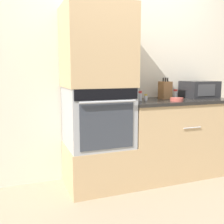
% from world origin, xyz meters
% --- Properties ---
extents(ground_plane, '(12.00, 12.00, 0.00)m').
position_xyz_m(ground_plane, '(0.00, 0.00, 0.00)').
color(ground_plane, gray).
extents(wall_back, '(8.00, 0.05, 2.50)m').
position_xyz_m(wall_back, '(0.00, 0.63, 1.25)').
color(wall_back, beige).
rests_on(wall_back, ground_plane).
extents(oven_cabinet_base, '(0.68, 0.60, 0.45)m').
position_xyz_m(oven_cabinet_base, '(-0.34, 0.30, 0.23)').
color(oven_cabinet_base, tan).
rests_on(oven_cabinet_base, ground_plane).
extents(wall_oven, '(0.66, 0.64, 0.62)m').
position_xyz_m(wall_oven, '(-0.34, 0.30, 0.77)').
color(wall_oven, '#9EA0A5').
rests_on(wall_oven, oven_cabinet_base).
extents(oven_cabinet_upper, '(0.68, 0.60, 0.81)m').
position_xyz_m(oven_cabinet_upper, '(-0.34, 0.30, 1.49)').
color(oven_cabinet_upper, tan).
rests_on(oven_cabinet_upper, wall_oven).
extents(counter_unit, '(1.29, 0.63, 0.92)m').
position_xyz_m(counter_unit, '(0.64, 0.30, 0.46)').
color(counter_unit, tan).
rests_on(counter_unit, ground_plane).
extents(microwave, '(0.40, 0.33, 0.21)m').
position_xyz_m(microwave, '(1.03, 0.38, 1.02)').
color(microwave, '#232326').
rests_on(microwave, counter_unit).
extents(knife_block, '(0.12, 0.14, 0.25)m').
position_xyz_m(knife_block, '(0.55, 0.41, 1.02)').
color(knife_block, olive).
rests_on(knife_block, counter_unit).
extents(bowl, '(0.14, 0.14, 0.04)m').
position_xyz_m(bowl, '(0.52, 0.12, 0.94)').
color(bowl, '#B24C42').
rests_on(bowl, counter_unit).
extents(condiment_jar_near, '(0.05, 0.05, 0.11)m').
position_xyz_m(condiment_jar_near, '(0.14, 0.28, 0.97)').
color(condiment_jar_near, silver).
rests_on(condiment_jar_near, counter_unit).
extents(condiment_jar_mid, '(0.04, 0.04, 0.07)m').
position_xyz_m(condiment_jar_mid, '(0.23, 0.31, 0.95)').
color(condiment_jar_mid, silver).
rests_on(condiment_jar_mid, counter_unit).
extents(condiment_jar_far, '(0.05, 0.05, 0.10)m').
position_xyz_m(condiment_jar_far, '(0.74, 0.48, 0.97)').
color(condiment_jar_far, silver).
rests_on(condiment_jar_far, counter_unit).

